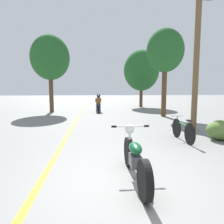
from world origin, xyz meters
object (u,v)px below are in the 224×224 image
roadside_tree_right_near (165,51)px  motorcycle_foreground (135,157)px  roadside_tree_right_far (141,71)px  bicycle_parked (183,130)px  utility_pole (196,57)px  motorcycle_rider_lead (98,106)px  roadside_tree_left (50,58)px  motorcycle_rider_far (99,99)px

roadside_tree_right_near → motorcycle_foreground: size_ratio=2.65×
roadside_tree_right_far → bicycle_parked: 14.07m
utility_pole → motorcycle_rider_lead: 8.97m
motorcycle_foreground → motorcycle_rider_lead: size_ratio=1.08×
roadside_tree_left → roadside_tree_right_near: bearing=-21.9°
roadside_tree_right_near → motorcycle_rider_lead: size_ratio=2.85×
roadside_tree_right_far → roadside_tree_left: (-8.14, -4.02, 0.51)m
bicycle_parked → roadside_tree_left: bearing=123.8°
roadside_tree_right_far → motorcycle_foreground: (-4.01, -16.32, -3.25)m
motorcycle_rider_lead → bicycle_parked: bearing=-73.7°
utility_pole → motorcycle_rider_far: bearing=101.0°
motorcycle_rider_far → roadside_tree_left: bearing=-110.3°
roadside_tree_right_far → motorcycle_rider_lead: size_ratio=2.88×
utility_pole → roadside_tree_left: utility_pole is taller
motorcycle_rider_lead → bicycle_parked: (2.70, -9.25, -0.13)m
roadside_tree_right_near → motorcycle_rider_far: 14.94m
utility_pole → motorcycle_foreground: size_ratio=2.81×
motorcycle_foreground → motorcycle_rider_far: motorcycle_rider_far is taller
motorcycle_foreground → motorcycle_rider_far: size_ratio=1.00×
roadside_tree_right_near → bicycle_parked: bearing=-103.9°
motorcycle_rider_lead → roadside_tree_right_near: bearing=-34.2°
roadside_tree_left → motorcycle_rider_far: size_ratio=2.77×
utility_pole → roadside_tree_right_near: utility_pole is taller
roadside_tree_left → motorcycle_rider_lead: bearing=-4.6°
roadside_tree_right_far → bicycle_parked: size_ratio=3.29×
motorcycle_rider_far → motorcycle_rider_lead: bearing=-91.5°
utility_pole → roadside_tree_left: (-7.60, 7.94, 1.09)m
utility_pole → roadside_tree_left: 11.04m
utility_pole → roadside_tree_right_near: (0.36, 4.73, 1.12)m
roadside_tree_left → motorcycle_foreground: 13.51m
motorcycle_rider_lead → motorcycle_rider_far: (0.28, 11.01, 0.00)m
utility_pole → motorcycle_rider_far: size_ratio=2.81×
roadside_tree_right_near → motorcycle_foreground: (-3.83, -9.09, -3.80)m
roadside_tree_right_far → utility_pole: bearing=-92.6°
roadside_tree_left → motorcycle_rider_lead: size_ratio=2.98×
bicycle_parked → utility_pole: bearing=52.9°
utility_pole → motorcycle_foreground: bearing=-128.5°
motorcycle_rider_far → roadside_tree_right_far: bearing=-58.0°
roadside_tree_right_far → motorcycle_rider_lead: (-4.46, -4.32, -3.17)m
motorcycle_rider_lead → motorcycle_foreground: bearing=-87.9°
roadside_tree_left → utility_pole: bearing=-46.3°
roadside_tree_left → motorcycle_foreground: roadside_tree_left is taller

